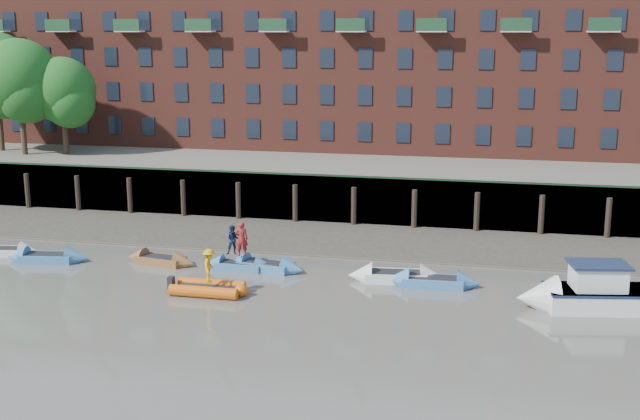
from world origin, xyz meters
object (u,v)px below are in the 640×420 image
(rowboat_3, at_px, (240,266))
(rib_tender, at_px, (211,288))
(person_rower_a, at_px, (242,239))
(rowboat_0, at_px, (3,251))
(rowboat_5, at_px, (396,276))
(rowboat_4, at_px, (265,266))
(rowboat_6, at_px, (433,282))
(person_rower_b, at_px, (233,240))
(rowboat_1, at_px, (47,258))
(motor_launch, at_px, (581,294))
(rowboat_2, at_px, (161,260))
(person_rib_crew, at_px, (209,266))

(rowboat_3, distance_m, rib_tender, 4.32)
(rowboat_3, distance_m, person_rower_a, 1.52)
(rowboat_0, bearing_deg, rowboat_5, -10.97)
(rowboat_4, distance_m, rowboat_6, 9.14)
(rowboat_5, distance_m, rib_tender, 9.54)
(rowboat_3, relative_size, person_rower_a, 2.13)
(person_rower_b, bearing_deg, rowboat_1, 166.34)
(rowboat_3, bearing_deg, rowboat_0, -177.05)
(rowboat_3, distance_m, rowboat_6, 10.52)
(motor_launch, distance_m, person_rower_a, 17.57)
(rowboat_3, bearing_deg, person_rower_a, -3.05)
(rowboat_5, xyz_separation_m, person_rower_a, (-8.41, 0.27, 1.46))
(rowboat_1, bearing_deg, rowboat_6, -8.05)
(rowboat_2, bearing_deg, person_rib_crew, -34.56)
(rowboat_0, bearing_deg, rowboat_1, -22.91)
(rowboat_5, bearing_deg, motor_launch, -21.93)
(rowboat_2, xyz_separation_m, rowboat_4, (6.00, 0.12, 0.02))
(rowboat_5, xyz_separation_m, rowboat_6, (1.93, -0.44, -0.01))
(rowboat_2, distance_m, person_rib_crew, 6.40)
(rowboat_5, height_order, person_rower_b, person_rower_b)
(rowboat_4, bearing_deg, rowboat_6, 5.43)
(motor_launch, xyz_separation_m, person_rower_b, (-17.86, 2.76, 0.87))
(rowboat_0, height_order, person_rower_b, person_rower_b)
(rowboat_3, xyz_separation_m, person_rib_crew, (-0.10, -4.35, 1.25))
(rowboat_2, relative_size, rowboat_4, 0.93)
(rowboat_1, height_order, rib_tender, rowboat_1)
(rowboat_4, bearing_deg, rowboat_1, -164.01)
(rib_tender, distance_m, motor_launch, 17.67)
(rowboat_5, distance_m, person_rower_a, 8.54)
(rowboat_5, relative_size, person_rower_b, 3.13)
(rowboat_3, bearing_deg, rowboat_5, -0.02)
(rowboat_4, height_order, rowboat_6, rowboat_6)
(person_rower_b, bearing_deg, rowboat_3, -35.69)
(rowboat_1, bearing_deg, rowboat_3, -3.68)
(rowboat_1, height_order, person_rib_crew, person_rib_crew)
(rowboat_2, xyz_separation_m, motor_launch, (22.11, -2.68, 0.50))
(person_rower_b, xyz_separation_m, person_rib_crew, (0.26, -4.46, -0.13))
(person_rower_a, bearing_deg, rowboat_2, -14.36)
(rowboat_3, relative_size, motor_launch, 0.56)
(rowboat_4, relative_size, rowboat_6, 0.98)
(rowboat_0, relative_size, person_rower_b, 2.66)
(rowboat_1, xyz_separation_m, person_rower_a, (11.13, 0.94, 1.48))
(rowboat_6, bearing_deg, person_rower_b, 173.12)
(rowboat_0, xyz_separation_m, rowboat_4, (15.62, 0.41, 0.02))
(rowboat_3, bearing_deg, rowboat_4, 7.76)
(rowboat_3, bearing_deg, rowboat_6, -2.09)
(rowboat_2, xyz_separation_m, person_rower_b, (4.24, 0.08, 1.37))
(rowboat_4, bearing_deg, person_rower_b, -167.83)
(rowboat_1, xyz_separation_m, rowboat_5, (19.54, 0.67, 0.02))
(rowboat_0, distance_m, person_rower_b, 13.93)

